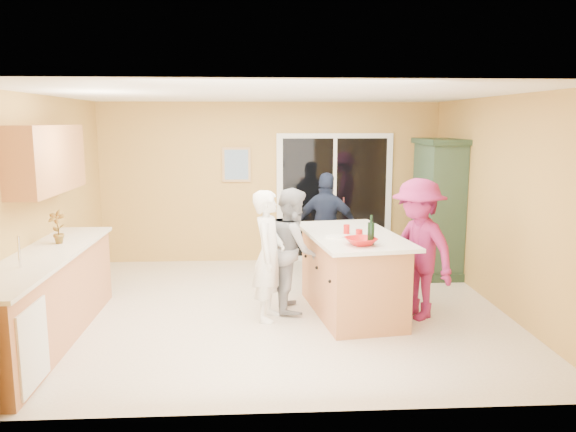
{
  "coord_description": "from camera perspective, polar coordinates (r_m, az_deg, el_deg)",
  "views": [
    {
      "loc": [
        -0.24,
        -6.63,
        2.29
      ],
      "look_at": [
        0.15,
        0.1,
        1.15
      ],
      "focal_mm": 35.0,
      "sensor_mm": 36.0,
      "label": 1
    }
  ],
  "objects": [
    {
      "name": "floor",
      "position": [
        7.02,
        -1.19,
        -9.44
      ],
      "size": [
        5.5,
        5.5,
        0.0
      ],
      "primitive_type": "plane",
      "color": "silver",
      "rests_on": "ground"
    },
    {
      "name": "ceiling",
      "position": [
        6.65,
        -1.27,
        12.26
      ],
      "size": [
        5.5,
        5.0,
        0.1
      ],
      "primitive_type": "cube",
      "color": "white",
      "rests_on": "wall_back"
    },
    {
      "name": "wall_back",
      "position": [
        9.19,
        -1.79,
        3.4
      ],
      "size": [
        5.5,
        0.1,
        2.6
      ],
      "primitive_type": "cube",
      "color": "#F2C763",
      "rests_on": "ground"
    },
    {
      "name": "wall_front",
      "position": [
        4.26,
        -0.02,
        -3.85
      ],
      "size": [
        5.5,
        0.1,
        2.6
      ],
      "primitive_type": "cube",
      "color": "#F2C763",
      "rests_on": "ground"
    },
    {
      "name": "wall_left",
      "position": [
        7.16,
        -23.79,
        0.83
      ],
      "size": [
        0.1,
        5.0,
        2.6
      ],
      "primitive_type": "cube",
      "color": "#F2C763",
      "rests_on": "ground"
    },
    {
      "name": "wall_right",
      "position": [
        7.34,
        20.75,
        1.22
      ],
      "size": [
        0.1,
        5.0,
        2.6
      ],
      "primitive_type": "cube",
      "color": "#F2C763",
      "rests_on": "ground"
    },
    {
      "name": "left_cabinet_run",
      "position": [
        6.28,
        -24.0,
        -8.19
      ],
      "size": [
        0.65,
        3.05,
        1.24
      ],
      "color": "#BE754A",
      "rests_on": "floor"
    },
    {
      "name": "upper_cabinets",
      "position": [
        6.86,
        -23.32,
        5.35
      ],
      "size": [
        0.35,
        1.6,
        0.75
      ],
      "primitive_type": "cube",
      "color": "#BE754A",
      "rests_on": "wall_left"
    },
    {
      "name": "sliding_door",
      "position": [
        9.27,
        4.72,
        1.87
      ],
      "size": [
        1.9,
        0.07,
        2.1
      ],
      "color": "white",
      "rests_on": "floor"
    },
    {
      "name": "framed_picture",
      "position": [
        9.14,
        -5.26,
        5.22
      ],
      "size": [
        0.46,
        0.04,
        0.56
      ],
      "color": "tan",
      "rests_on": "wall_back"
    },
    {
      "name": "kitchen_island",
      "position": [
        6.81,
        6.49,
        -6.09
      ],
      "size": [
        1.25,
        1.98,
        0.98
      ],
      "rotation": [
        0.0,
        0.0,
        0.14
      ],
      "color": "#BE754A",
      "rests_on": "floor"
    },
    {
      "name": "green_hutch",
      "position": [
        8.72,
        14.98,
        0.71
      ],
      "size": [
        0.59,
        1.11,
        2.04
      ],
      "color": "#213523",
      "rests_on": "floor"
    },
    {
      "name": "woman_white",
      "position": [
        6.49,
        -1.97,
        -4.05
      ],
      "size": [
        0.48,
        0.62,
        1.52
      ],
      "primitive_type": "imported",
      "rotation": [
        0.0,
        0.0,
        1.34
      ],
      "color": "white",
      "rests_on": "floor"
    },
    {
      "name": "woman_grey",
      "position": [
        6.83,
        0.54,
        -3.42
      ],
      "size": [
        0.58,
        0.74,
        1.5
      ],
      "primitive_type": "imported",
      "rotation": [
        0.0,
        0.0,
        1.58
      ],
      "color": "#99989B",
      "rests_on": "floor"
    },
    {
      "name": "woman_navy",
      "position": [
        8.11,
        3.98,
        -1.12
      ],
      "size": [
        1.0,
        0.67,
        1.57
      ],
      "primitive_type": "imported",
      "rotation": [
        0.0,
        0.0,
        2.8
      ],
      "color": "#1A1F39",
      "rests_on": "floor"
    },
    {
      "name": "woman_magenta",
      "position": [
        6.71,
        13.04,
        -3.3
      ],
      "size": [
        1.05,
        1.23,
        1.65
      ],
      "primitive_type": "imported",
      "rotation": [
        0.0,
        0.0,
        -1.07
      ],
      "color": "#94205C",
      "rests_on": "floor"
    },
    {
      "name": "serving_bowl",
      "position": [
        6.09,
        7.43,
        -2.56
      ],
      "size": [
        0.41,
        0.41,
        0.08
      ],
      "primitive_type": "imported",
      "rotation": [
        0.0,
        0.0,
        0.31
      ],
      "color": "#B31513",
      "rests_on": "kitchen_island"
    },
    {
      "name": "tulip_vase",
      "position": [
        6.75,
        -22.37,
        -1.02
      ],
      "size": [
        0.23,
        0.18,
        0.38
      ],
      "primitive_type": "imported",
      "rotation": [
        0.0,
        0.0,
        -0.22
      ],
      "color": "#B12C11",
      "rests_on": "left_cabinet_run"
    },
    {
      "name": "tumbler_near",
      "position": [
        6.37,
        7.24,
        -1.86
      ],
      "size": [
        0.09,
        0.09,
        0.11
      ],
      "primitive_type": "cylinder",
      "rotation": [
        0.0,
        0.0,
        -0.15
      ],
      "color": "#B31513",
      "rests_on": "kitchen_island"
    },
    {
      "name": "tumbler_far",
      "position": [
        6.68,
        5.97,
        -1.34
      ],
      "size": [
        0.08,
        0.08,
        0.11
      ],
      "primitive_type": "cylinder",
      "rotation": [
        0.0,
        0.0,
        0.14
      ],
      "color": "#B31513",
      "rests_on": "kitchen_island"
    },
    {
      "name": "wine_bottle",
      "position": [
        6.13,
        8.42,
        -1.7
      ],
      "size": [
        0.07,
        0.07,
        0.32
      ],
      "rotation": [
        0.0,
        0.0,
        0.2
      ],
      "color": "black",
      "rests_on": "kitchen_island"
    },
    {
      "name": "white_plate",
      "position": [
        6.47,
        4.78,
        -2.09
      ],
      "size": [
        0.25,
        0.25,
        0.01
      ],
      "primitive_type": "cylinder",
      "rotation": [
        0.0,
        0.0,
        0.16
      ],
      "color": "white",
      "rests_on": "kitchen_island"
    }
  ]
}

